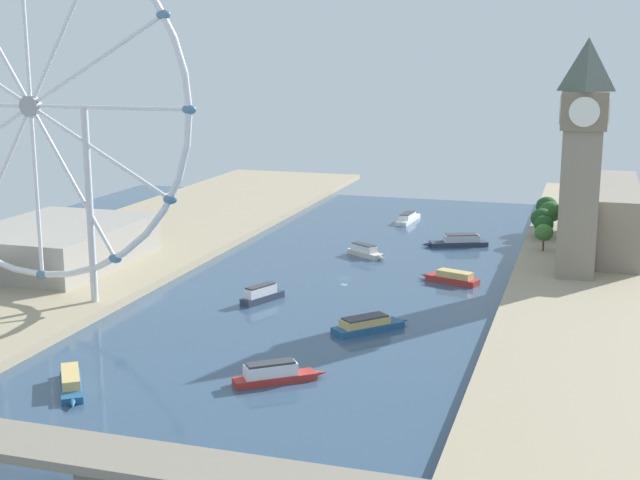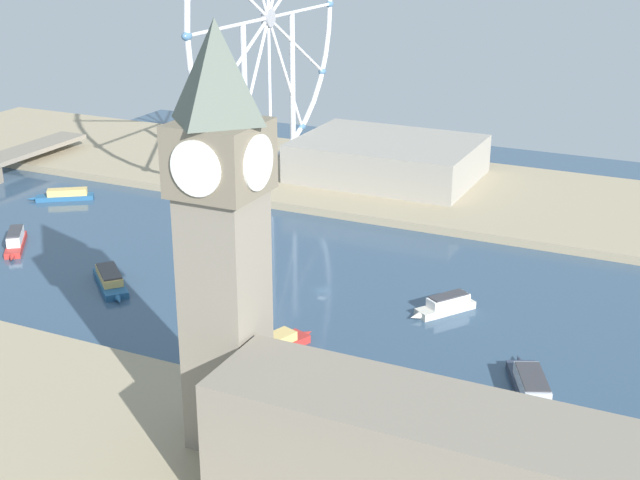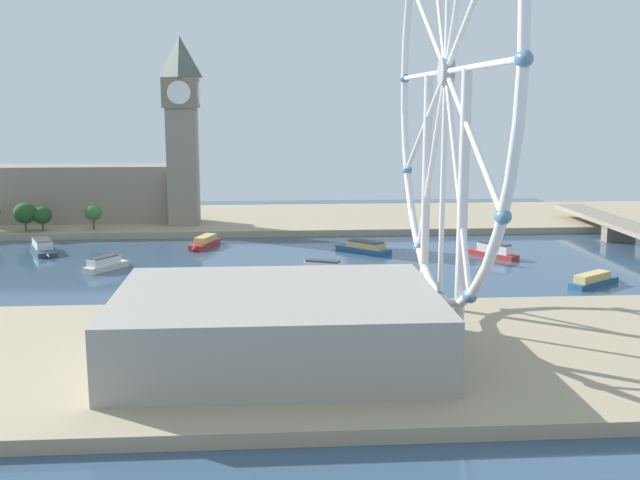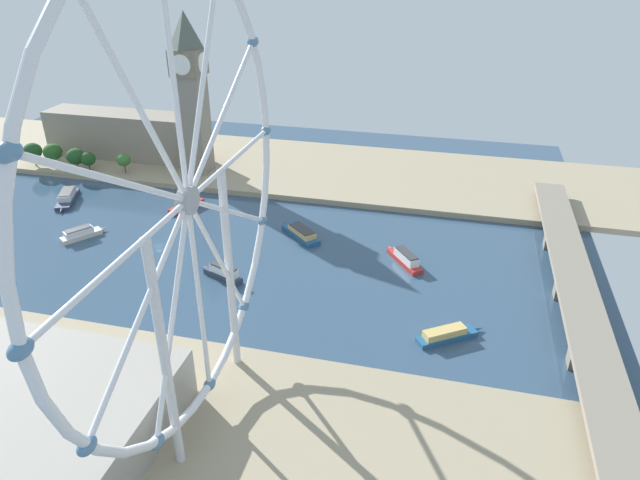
# 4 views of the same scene
# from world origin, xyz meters

# --- Properties ---
(ground_plane) EXTENTS (384.22, 384.22, 0.00)m
(ground_plane) POSITION_xyz_m (0.00, 0.00, 0.00)
(ground_plane) COLOR #334C66
(riverbank_left) EXTENTS (90.00, 520.00, 3.00)m
(riverbank_left) POSITION_xyz_m (-107.11, 0.00, 1.50)
(riverbank_left) COLOR tan
(riverbank_left) RESTS_ON ground_plane
(riverbank_right) EXTENTS (90.00, 520.00, 3.00)m
(riverbank_right) POSITION_xyz_m (107.11, 0.00, 1.50)
(riverbank_right) COLOR tan
(riverbank_right) RESTS_ON ground_plane
(clock_tower) EXTENTS (17.28, 17.28, 87.84)m
(clock_tower) POSITION_xyz_m (-85.00, -18.61, 48.74)
(clock_tower) COLOR gray
(clock_tower) RESTS_ON riverbank_left
(tree_row_embankment) EXTENTS (13.42, 67.84, 13.76)m
(tree_row_embankment) POSITION_xyz_m (-70.08, -95.79, 11.35)
(tree_row_embankment) COLOR #513823
(tree_row_embankment) RESTS_ON riverbank_left
(ferris_wheel) EXTENTS (119.61, 3.20, 124.23)m
(ferris_wheel) POSITION_xyz_m (89.56, 65.38, 67.49)
(ferris_wheel) COLOR silver
(ferris_wheel) RESTS_ON riverbank_right
(riverside_hall) EXTENTS (54.05, 72.45, 15.74)m
(riverside_hall) POSITION_xyz_m (112.17, 22.60, 10.87)
(riverside_hall) COLOR gray
(riverside_hall) RESTS_ON riverbank_right
(tour_boat_0) EXTENTS (19.70, 15.17, 5.19)m
(tour_boat_0) POSITION_xyz_m (1.42, -38.50, 2.18)
(tour_boat_0) COLOR beige
(tour_boat_0) RESTS_ON ground_plane
(tour_boat_1) EXTENTS (22.90, 18.43, 5.81)m
(tour_boat_1) POSITION_xyz_m (-11.63, 109.98, 2.39)
(tour_boat_1) COLOR #B22D28
(tour_boat_1) RESTS_ON ground_plane
(tour_boat_3) EXTENTS (17.51, 23.31, 4.35)m
(tour_boat_3) POSITION_xyz_m (37.25, 130.14, 1.85)
(tour_boat_3) COLOR #235684
(tour_boat_3) RESTS_ON ground_plane
(tour_boat_4) EXTENTS (11.34, 21.11, 6.15)m
(tour_boat_4) POSITION_xyz_m (18.74, 39.08, 2.59)
(tour_boat_4) COLOR #2D384C
(tour_boat_4) RESTS_ON ground_plane
(tour_boat_5) EXTENTS (23.74, 12.16, 4.69)m
(tour_boat_5) POSITION_xyz_m (-40.87, -5.89, 1.97)
(tour_boat_5) COLOR #B22D28
(tour_boat_5) RESTS_ON ground_plane
(tour_boat_6) EXTENTS (29.42, 17.04, 5.38)m
(tour_boat_6) POSITION_xyz_m (-33.73, -70.98, 2.19)
(tour_boat_6) COLOR #2D384C
(tour_boat_6) RESTS_ON ground_plane
(tour_boat_7) EXTENTS (21.71, 23.23, 4.83)m
(tour_boat_7) POSITION_xyz_m (-24.55, 60.10, 2.02)
(tour_boat_7) COLOR #235684
(tour_boat_7) RESTS_ON ground_plane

